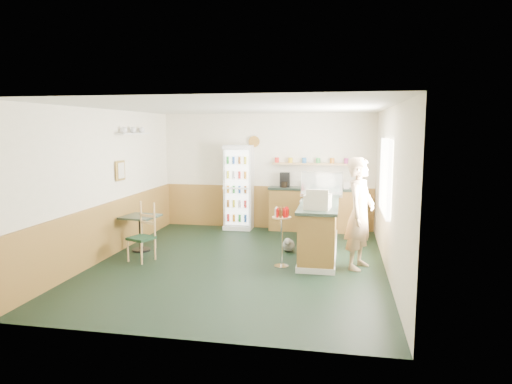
% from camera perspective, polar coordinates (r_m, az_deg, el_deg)
% --- Properties ---
extents(ground, '(6.00, 6.00, 0.00)m').
position_cam_1_polar(ground, '(8.14, -2.09, -8.85)').
color(ground, black).
rests_on(ground, ground).
extents(room_envelope, '(5.04, 6.02, 2.72)m').
position_cam_1_polar(room_envelope, '(8.60, -2.54, 2.41)').
color(room_envelope, '#EFE3CC').
rests_on(room_envelope, ground).
extents(service_counter, '(0.68, 3.01, 1.01)m').
position_cam_1_polar(service_counter, '(8.88, 8.00, -4.42)').
color(service_counter, olive).
rests_on(service_counter, ground).
extents(back_counter, '(2.24, 0.42, 1.69)m').
position_cam_1_polar(back_counter, '(10.57, 7.58, -1.97)').
color(back_counter, olive).
rests_on(back_counter, ground).
extents(drinks_fridge, '(0.65, 0.54, 1.97)m').
position_cam_1_polar(drinks_fridge, '(10.70, -2.17, 0.59)').
color(drinks_fridge, white).
rests_on(drinks_fridge, ground).
extents(display_case, '(0.82, 0.43, 0.47)m').
position_cam_1_polar(display_case, '(9.25, 8.24, 0.97)').
color(display_case, silver).
rests_on(display_case, service_counter).
extents(cash_register, '(0.46, 0.48, 0.24)m').
position_cam_1_polar(cash_register, '(7.74, 7.72, -1.20)').
color(cash_register, beige).
rests_on(cash_register, service_counter).
extents(shopkeeper, '(0.65, 0.75, 1.88)m').
position_cam_1_polar(shopkeeper, '(7.82, 12.85, -2.64)').
color(shopkeeper, tan).
rests_on(shopkeeper, ground).
extents(condiment_stand, '(0.32, 0.32, 1.01)m').
position_cam_1_polar(condiment_stand, '(7.76, 3.22, -4.35)').
color(condiment_stand, silver).
rests_on(condiment_stand, ground).
extents(newspaper_rack, '(0.09, 0.46, 0.73)m').
position_cam_1_polar(newspaper_rack, '(9.13, 5.85, -3.21)').
color(newspaper_rack, black).
rests_on(newspaper_rack, ground).
extents(cafe_table, '(0.70, 0.70, 0.69)m').
position_cam_1_polar(cafe_table, '(9.08, -14.22, -4.16)').
color(cafe_table, black).
rests_on(cafe_table, ground).
extents(cafe_chair, '(0.50, 0.50, 1.04)m').
position_cam_1_polar(cafe_chair, '(8.45, -13.95, -4.64)').
color(cafe_chair, '#15311C').
rests_on(cafe_chair, ground).
extents(dog_doorstop, '(0.24, 0.31, 0.29)m').
position_cam_1_polar(dog_doorstop, '(8.83, 4.06, -6.59)').
color(dog_doorstop, gray).
rests_on(dog_doorstop, ground).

